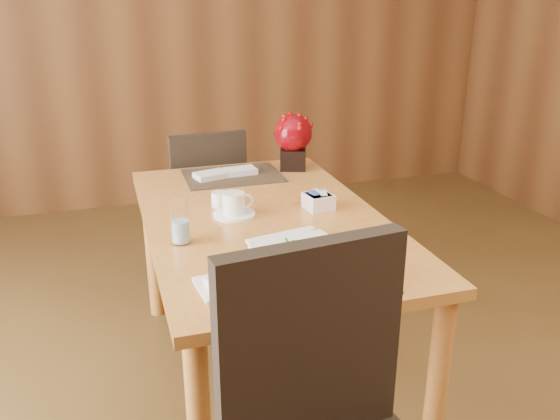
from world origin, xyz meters
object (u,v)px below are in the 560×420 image
object	(u,v)px
berry_decor	(293,138)
dining_table	(264,239)
creamer_jug	(219,199)
far_chair	(206,200)
soup_setting	(299,264)
water_glass	(180,222)
bread_plate	(225,286)
coffee_cup	(234,206)
sugar_caddy	(318,201)

from	to	relation	value
berry_decor	dining_table	bearing A→B (deg)	-117.98
creamer_jug	far_chair	world-z (taller)	far_chair
berry_decor	soup_setting	bearing A→B (deg)	-107.31
water_glass	creamer_jug	xyz separation A→B (m)	(0.20, 0.33, -0.05)
bread_plate	soup_setting	bearing A→B (deg)	-6.10
soup_setting	bread_plate	world-z (taller)	soup_setting
water_glass	far_chair	bearing A→B (deg)	75.99
soup_setting	bread_plate	size ratio (longest dim) A/B	2.00
coffee_cup	bread_plate	size ratio (longest dim) A/B	1.02
sugar_caddy	bread_plate	size ratio (longest dim) A/B	0.64
sugar_caddy	far_chair	distance (m)	1.01
dining_table	creamer_jug	distance (m)	0.25
water_glass	sugar_caddy	xyz separation A→B (m)	(0.58, 0.18, -0.05)
coffee_cup	creamer_jug	bearing A→B (deg)	105.84
water_glass	far_chair	size ratio (longest dim) A/B	0.18
water_glass	coffee_cup	bearing A→B (deg)	41.00
dining_table	soup_setting	world-z (taller)	soup_setting
berry_decor	bread_plate	size ratio (longest dim) A/B	1.65
sugar_caddy	creamer_jug	bearing A→B (deg)	158.82
berry_decor	far_chair	world-z (taller)	berry_decor
soup_setting	far_chair	size ratio (longest dim) A/B	0.36
creamer_jug	bread_plate	world-z (taller)	creamer_jug
coffee_cup	sugar_caddy	size ratio (longest dim) A/B	1.60
sugar_caddy	far_chair	size ratio (longest dim) A/B	0.12
soup_setting	berry_decor	bearing A→B (deg)	61.52
creamer_jug	sugar_caddy	bearing A→B (deg)	-40.25
soup_setting	creamer_jug	bearing A→B (deg)	86.89
berry_decor	coffee_cup	bearing A→B (deg)	-127.92
far_chair	soup_setting	bearing A→B (deg)	87.22
water_glass	berry_decor	xyz separation A→B (m)	(0.66, 0.74, 0.07)
soup_setting	dining_table	bearing A→B (deg)	74.51
dining_table	sugar_caddy	bearing A→B (deg)	5.50
dining_table	berry_decor	xyz separation A→B (m)	(0.31, 0.59, 0.25)
creamer_jug	far_chair	xyz separation A→B (m)	(0.07, 0.78, -0.28)
berry_decor	far_chair	xyz separation A→B (m)	(-0.38, 0.36, -0.40)
water_glass	bread_plate	xyz separation A→B (m)	(0.08, -0.36, -0.07)
coffee_cup	far_chair	bearing A→B (deg)	87.48
dining_table	berry_decor	bearing A→B (deg)	62.02
creamer_jug	sugar_caddy	distance (m)	0.40
coffee_cup	far_chair	xyz separation A→B (m)	(0.04, 0.90, -0.29)
soup_setting	creamer_jug	size ratio (longest dim) A/B	3.95
coffee_cup	sugar_caddy	world-z (taller)	coffee_cup
coffee_cup	bread_plate	world-z (taller)	coffee_cup
creamer_jug	dining_table	bearing A→B (deg)	-68.85
dining_table	coffee_cup	distance (m)	0.18
dining_table	far_chair	xyz separation A→B (m)	(-0.07, 0.95, -0.15)
far_chair	water_glass	bearing A→B (deg)	72.16
water_glass	berry_decor	distance (m)	0.99
sugar_caddy	bread_plate	bearing A→B (deg)	-132.54
soup_setting	bread_plate	distance (m)	0.23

